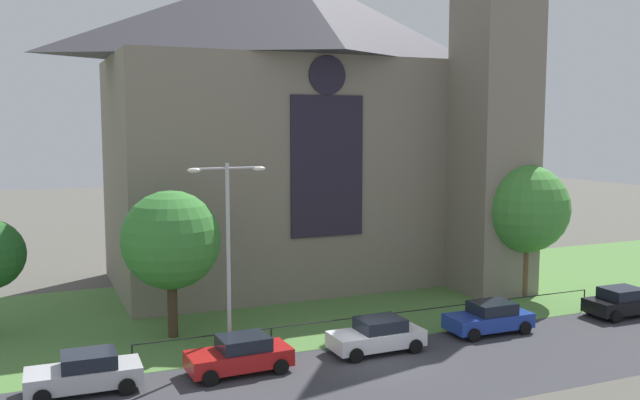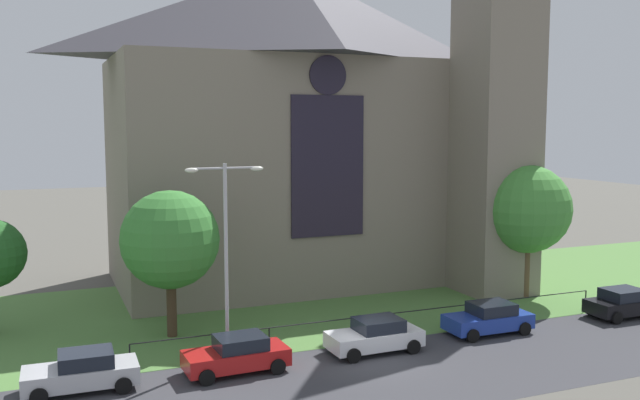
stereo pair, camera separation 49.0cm
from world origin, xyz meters
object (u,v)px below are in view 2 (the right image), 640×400
at_px(streetlamp_near, 226,236).
at_px(parked_car_white, 375,336).
at_px(tree_left_near, 170,240).
at_px(parked_car_blue, 489,318).
at_px(parked_car_red, 237,354).
at_px(parked_car_black, 625,303).
at_px(parked_car_silver, 82,372).
at_px(tree_right_near, 526,209).
at_px(church_building, 306,121).

height_order(streetlamp_near, parked_car_white, streetlamp_near).
bearing_deg(tree_left_near, parked_car_white, -35.83).
bearing_deg(streetlamp_near, parked_car_blue, -5.99).
height_order(parked_car_red, parked_car_blue, same).
xyz_separation_m(streetlamp_near, parked_car_blue, (12.60, -1.32, -4.61)).
height_order(tree_left_near, parked_car_black, tree_left_near).
height_order(streetlamp_near, parked_car_black, streetlamp_near).
bearing_deg(parked_car_black, parked_car_silver, -179.67).
relative_size(tree_right_near, parked_car_black, 1.84).
relative_size(tree_right_near, parked_car_red, 1.82).
distance_m(church_building, parked_car_black, 21.40).
relative_size(church_building, tree_right_near, 3.35).
bearing_deg(parked_car_white, parked_car_silver, -2.07).
height_order(church_building, tree_right_near, church_building).
bearing_deg(tree_right_near, parked_car_blue, -140.27).
distance_m(parked_car_white, parked_car_blue, 6.31).
bearing_deg(church_building, parked_car_silver, -135.45).
xyz_separation_m(parked_car_silver, parked_car_black, (27.00, -0.21, 0.00)).
bearing_deg(parked_car_blue, parked_car_black, 178.38).
height_order(tree_left_near, parked_car_silver, tree_left_near).
xyz_separation_m(streetlamp_near, parked_car_white, (6.29, -1.66, -4.61)).
bearing_deg(tree_right_near, parked_car_silver, -167.84).
xyz_separation_m(parked_car_silver, parked_car_red, (5.96, -0.35, 0.00)).
distance_m(church_building, tree_right_near, 14.63).
relative_size(streetlamp_near, parked_car_silver, 1.99).
bearing_deg(tree_right_near, streetlamp_near, -168.23).
bearing_deg(parked_car_black, tree_left_near, 166.62).
distance_m(tree_right_near, parked_car_blue, 9.35).
height_order(church_building, parked_car_silver, church_building).
relative_size(church_building, parked_car_black, 6.16).
bearing_deg(parked_car_silver, parked_car_white, -179.54).
height_order(church_building, parked_car_red, church_building).
xyz_separation_m(tree_right_near, parked_car_blue, (-6.34, -5.27, -4.41)).
xyz_separation_m(tree_right_near, parked_car_white, (-12.64, -5.61, -4.41)).
xyz_separation_m(church_building, tree_right_near, (10.22, -9.13, -5.12)).
height_order(tree_right_near, parked_car_white, tree_right_near).
distance_m(church_building, parked_car_silver, 22.78).
xyz_separation_m(tree_left_near, parked_car_black, (22.61, -5.70, -3.92)).
height_order(parked_car_silver, parked_car_white, same).
distance_m(tree_right_near, parked_car_silver, 25.91).
distance_m(tree_left_near, streetlamp_near, 4.44).
bearing_deg(tree_right_near, parked_car_white, -156.07).
height_order(streetlamp_near, parked_car_red, streetlamp_near).
relative_size(church_building, streetlamp_near, 3.08).
relative_size(parked_car_red, parked_car_black, 1.01).
bearing_deg(parked_car_black, streetlamp_near, 176.30).
height_order(parked_car_white, parked_car_black, same).
bearing_deg(church_building, streetlamp_near, -123.68).
relative_size(streetlamp_near, parked_car_red, 1.98).
bearing_deg(tree_right_near, parked_car_red, -163.22).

